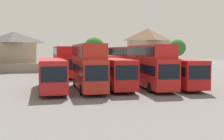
# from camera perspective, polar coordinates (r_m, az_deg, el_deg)

# --- Properties ---
(ground) EXTENTS (140.00, 140.00, 0.00)m
(ground) POSITION_cam_1_polar(r_m,az_deg,el_deg) (48.91, -4.06, -1.07)
(ground) COLOR slate
(depot_boundary_wall) EXTENTS (56.00, 0.50, 1.80)m
(depot_boundary_wall) POSITION_cam_1_polar(r_m,az_deg,el_deg) (56.26, -5.30, 0.51)
(depot_boundary_wall) COLOR gray
(depot_boundary_wall) RESTS_ON ground
(bus_1) EXTENTS (2.86, 11.38, 3.42)m
(bus_1) POSITION_cam_1_polar(r_m,az_deg,el_deg) (30.56, -12.33, -0.57)
(bus_1) COLOR red
(bus_1) RESTS_ON ground
(bus_2) EXTENTS (2.54, 10.80, 5.03)m
(bus_2) POSITION_cam_1_polar(r_m,az_deg,el_deg) (30.44, -4.98, 1.14)
(bus_2) COLOR #B4261C
(bus_2) RESTS_ON ground
(bus_3) EXTENTS (2.80, 10.31, 3.41)m
(bus_3) POSITION_cam_1_polar(r_m,az_deg,el_deg) (31.44, 0.73, -0.36)
(bus_3) COLOR #B11817
(bus_3) RESTS_ON ground
(bus_4) EXTENTS (2.97, 11.90, 4.97)m
(bus_4) POSITION_cam_1_polar(r_m,az_deg,el_deg) (32.51, 7.65, 1.25)
(bus_4) COLOR red
(bus_4) RESTS_ON ground
(bus_5) EXTENTS (3.01, 11.03, 3.33)m
(bus_5) POSITION_cam_1_polar(r_m,az_deg,el_deg) (33.42, 13.08, -0.27)
(bus_5) COLOR red
(bus_5) RESTS_ON ground
(bus_6) EXTENTS (2.77, 11.07, 4.95)m
(bus_6) POSITION_cam_1_polar(r_m,az_deg,el_deg) (45.43, -10.08, 2.01)
(bus_6) COLOR red
(bus_6) RESTS_ON ground
(bus_7) EXTENTS (2.60, 11.72, 3.48)m
(bus_7) POSITION_cam_1_polar(r_m,az_deg,el_deg) (46.19, -5.80, 1.08)
(bus_7) COLOR red
(bus_7) RESTS_ON ground
(bus_8) EXTENTS (3.38, 11.33, 3.48)m
(bus_8) POSITION_cam_1_polar(r_m,az_deg,el_deg) (46.67, -1.79, 1.14)
(bus_8) COLOR #B52527
(bus_8) RESTS_ON ground
(bus_9) EXTENTS (3.28, 12.01, 4.92)m
(bus_9) POSITION_cam_1_polar(r_m,az_deg,el_deg) (47.53, 2.64, 2.14)
(bus_9) COLOR red
(bus_9) RESTS_ON ground
(house_terrace_left) EXTENTS (9.68, 7.79, 8.31)m
(house_terrace_left) POSITION_cam_1_polar(r_m,az_deg,el_deg) (62.72, -19.46, 3.72)
(house_terrace_left) COLOR tan
(house_terrace_left) RESTS_ON ground
(house_terrace_centre) EXTENTS (8.66, 6.64, 9.49)m
(house_terrace_centre) POSITION_cam_1_polar(r_m,az_deg,el_deg) (65.72, 7.40, 4.45)
(house_terrace_centre) COLOR tan
(house_terrace_centre) RESTS_ON ground
(tree_left_of_lot) EXTENTS (4.45, 4.45, 7.12)m
(tree_left_of_lot) POSITION_cam_1_polar(r_m,az_deg,el_deg) (58.94, -3.68, 4.54)
(tree_left_of_lot) COLOR brown
(tree_left_of_lot) RESTS_ON ground
(tree_right_of_lot) EXTENTS (3.52, 3.52, 6.67)m
(tree_right_of_lot) POSITION_cam_1_polar(r_m,az_deg,el_deg) (59.92, 13.24, 4.43)
(tree_right_of_lot) COLOR brown
(tree_right_of_lot) RESTS_ON ground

